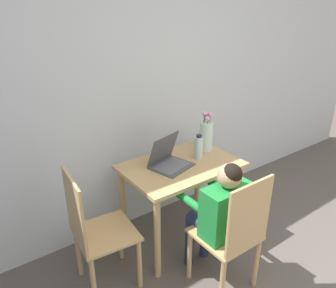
% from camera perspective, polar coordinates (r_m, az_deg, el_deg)
% --- Properties ---
extents(wall_back, '(6.40, 0.05, 2.50)m').
position_cam_1_polar(wall_back, '(2.87, -2.65, 9.85)').
color(wall_back, silver).
rests_on(wall_back, ground_plane).
extents(dining_table, '(0.93, 0.62, 0.72)m').
position_cam_1_polar(dining_table, '(2.70, 2.26, -5.77)').
color(dining_table, tan).
rests_on(dining_table, ground_plane).
extents(chair_occupied, '(0.40, 0.40, 0.94)m').
position_cam_1_polar(chair_occupied, '(2.34, 11.20, -15.23)').
color(chair_occupied, tan).
rests_on(chair_occupied, ground_plane).
extents(chair_spare, '(0.43, 0.43, 0.94)m').
position_cam_1_polar(chair_spare, '(2.38, -12.54, -14.70)').
color(chair_spare, tan).
rests_on(chair_spare, ground_plane).
extents(person_seated, '(0.36, 0.42, 0.99)m').
position_cam_1_polar(person_seated, '(2.33, 9.22, -11.07)').
color(person_seated, '#1E8438').
rests_on(person_seated, ground_plane).
extents(laptop, '(0.36, 0.33, 0.25)m').
position_cam_1_polar(laptop, '(2.60, 0.02, -2.62)').
color(laptop, '#4C4C51').
rests_on(laptop, dining_table).
extents(flower_vase, '(0.12, 0.12, 0.36)m').
position_cam_1_polar(flower_vase, '(2.86, 6.66, 1.62)').
color(flower_vase, silver).
rests_on(flower_vase, dining_table).
extents(water_bottle, '(0.07, 0.07, 0.21)m').
position_cam_1_polar(water_bottle, '(2.72, 5.34, -0.56)').
color(water_bottle, silver).
rests_on(water_bottle, dining_table).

